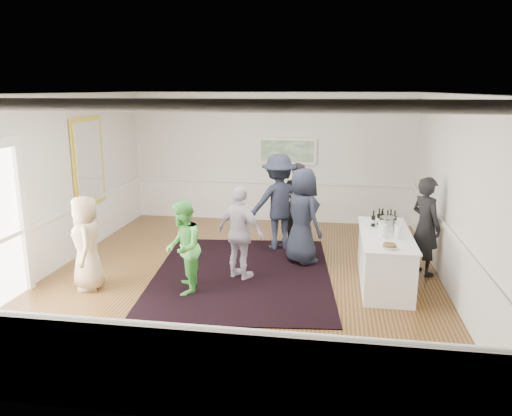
% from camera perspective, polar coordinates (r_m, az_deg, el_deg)
% --- Properties ---
extents(floor, '(8.00, 8.00, 0.00)m').
position_cam_1_polar(floor, '(9.01, -1.56, -7.82)').
color(floor, brown).
rests_on(floor, ground).
extents(ceiling, '(7.00, 8.00, 0.02)m').
position_cam_1_polar(ceiling, '(8.39, -1.70, 12.99)').
color(ceiling, white).
rests_on(ceiling, wall_back).
extents(wall_left, '(0.02, 8.00, 3.20)m').
position_cam_1_polar(wall_left, '(9.81, -22.19, 2.67)').
color(wall_left, white).
rests_on(wall_left, floor).
extents(wall_right, '(0.02, 8.00, 3.20)m').
position_cam_1_polar(wall_right, '(8.64, 21.85, 1.35)').
color(wall_right, white).
rests_on(wall_right, floor).
extents(wall_back, '(7.00, 0.02, 3.20)m').
position_cam_1_polar(wall_back, '(12.46, 1.75, 5.77)').
color(wall_back, white).
rests_on(wall_back, floor).
extents(wall_front, '(7.00, 0.02, 3.20)m').
position_cam_1_polar(wall_front, '(4.82, -10.41, -7.06)').
color(wall_front, white).
rests_on(wall_front, floor).
extents(wainscoting, '(7.00, 8.00, 1.00)m').
position_cam_1_polar(wainscoting, '(8.84, -1.58, -4.80)').
color(wainscoting, white).
rests_on(wainscoting, floor).
extents(mirror, '(0.05, 1.25, 1.85)m').
position_cam_1_polar(mirror, '(10.88, -18.58, 5.01)').
color(mirror, yellow).
rests_on(mirror, wall_left).
extents(landscape_painting, '(1.44, 0.06, 0.66)m').
position_cam_1_polar(landscape_painting, '(12.34, 3.58, 6.51)').
color(landscape_painting, white).
rests_on(landscape_painting, wall_back).
extents(area_rug, '(3.53, 4.41, 0.02)m').
position_cam_1_polar(area_rug, '(9.09, -1.57, -7.56)').
color(area_rug, black).
rests_on(area_rug, floor).
extents(serving_table, '(0.84, 2.21, 0.89)m').
position_cam_1_polar(serving_table, '(8.85, 14.47, -5.56)').
color(serving_table, white).
rests_on(serving_table, floor).
extents(bartender, '(0.71, 0.78, 1.78)m').
position_cam_1_polar(bartender, '(9.38, 18.81, -1.97)').
color(bartender, black).
rests_on(bartender, floor).
extents(guest_tan, '(0.80, 0.92, 1.59)m').
position_cam_1_polar(guest_tan, '(8.70, -18.80, -3.81)').
color(guest_tan, tan).
rests_on(guest_tan, floor).
extents(guest_green, '(0.73, 0.85, 1.54)m').
position_cam_1_polar(guest_green, '(8.18, -8.34, -4.48)').
color(guest_green, '#56CD52').
rests_on(guest_green, floor).
extents(guest_lilac, '(1.04, 0.82, 1.66)m').
position_cam_1_polar(guest_lilac, '(8.67, -1.78, -2.90)').
color(guest_lilac, silver).
rests_on(guest_lilac, floor).
extents(guest_dark_a, '(1.48, 1.23, 1.99)m').
position_cam_1_polar(guest_dark_a, '(10.29, 2.61, 0.67)').
color(guest_dark_a, '#1E2232').
rests_on(guest_dark_a, floor).
extents(guest_dark_b, '(0.75, 0.61, 1.78)m').
position_cam_1_polar(guest_dark_b, '(10.60, 4.62, 0.45)').
color(guest_dark_b, black).
rests_on(guest_dark_b, floor).
extents(guest_navy, '(1.02, 1.06, 1.83)m').
position_cam_1_polar(guest_navy, '(9.50, 5.36, -0.92)').
color(guest_navy, '#1E2232').
rests_on(guest_navy, floor).
extents(wine_bottles, '(0.44, 0.24, 0.31)m').
position_cam_1_polar(wine_bottles, '(9.14, 14.44, -1.04)').
color(wine_bottles, black).
rests_on(wine_bottles, serving_table).
extents(juice_pitchers, '(0.36, 0.32, 0.24)m').
position_cam_1_polar(juice_pitchers, '(8.48, 14.82, -2.43)').
color(juice_pitchers, '#79AC3D').
rests_on(juice_pitchers, serving_table).
extents(ice_bucket, '(0.26, 0.26, 0.25)m').
position_cam_1_polar(ice_bucket, '(8.84, 14.77, -1.82)').
color(ice_bucket, silver).
rests_on(ice_bucket, serving_table).
extents(nut_bowl, '(0.23, 0.23, 0.08)m').
position_cam_1_polar(nut_bowl, '(7.89, 15.01, -4.25)').
color(nut_bowl, white).
rests_on(nut_bowl, serving_table).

